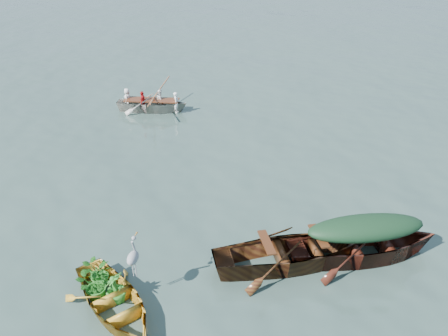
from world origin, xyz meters
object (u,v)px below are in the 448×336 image
(green_tarp_boat, at_px, (360,258))
(open_wooden_boat, at_px, (290,265))
(heron, at_px, (134,264))
(rowed_boat, at_px, (153,111))
(yellow_dinghy, at_px, (115,311))

(green_tarp_boat, bearing_deg, open_wooden_boat, 90.00)
(green_tarp_boat, distance_m, open_wooden_boat, 1.73)
(open_wooden_boat, relative_size, heron, 5.53)
(green_tarp_boat, relative_size, rowed_boat, 1.19)
(green_tarp_boat, xyz_separation_m, open_wooden_boat, (-1.64, -0.55, 0.00))
(yellow_dinghy, xyz_separation_m, heron, (0.34, 0.44, 0.92))
(green_tarp_boat, relative_size, open_wooden_boat, 1.00)
(yellow_dinghy, bearing_deg, heron, 5.19)
(yellow_dinghy, height_order, rowed_boat, rowed_boat)
(green_tarp_boat, height_order, rowed_boat, green_tarp_boat)
(yellow_dinghy, relative_size, heron, 3.65)
(heron, bearing_deg, green_tarp_boat, -23.50)
(yellow_dinghy, bearing_deg, open_wooden_boat, -17.47)
(yellow_dinghy, bearing_deg, rowed_boat, 56.89)
(heron, bearing_deg, rowed_boat, 59.14)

